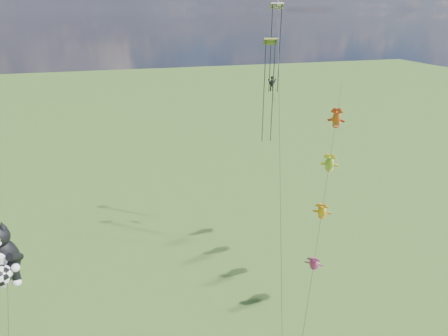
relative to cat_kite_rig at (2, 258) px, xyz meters
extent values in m
cylinder|color=black|center=(-0.24, -1.33, -4.79)|extent=(0.52, 2.69, 5.82)
ellipsoid|color=black|center=(0.00, 0.30, -0.28)|extent=(2.48, 2.14, 3.21)
cone|color=black|center=(0.50, 0.20, 2.49)|extent=(0.65, 0.65, 0.60)
ellipsoid|color=white|center=(0.00, -0.45, 0.03)|extent=(1.05, 0.54, 1.33)
sphere|color=white|center=(0.96, -0.76, -0.53)|extent=(0.60, 0.60, 0.60)
sphere|color=white|center=(-0.50, 0.15, -2.44)|extent=(0.64, 0.64, 0.64)
sphere|color=white|center=(0.50, 0.15, -2.44)|extent=(0.64, 0.64, 0.64)
sphere|color=white|center=(0.00, -1.06, -0.78)|extent=(1.57, 1.57, 1.57)
cylinder|color=black|center=(25.24, -0.45, 1.09)|extent=(9.15, 12.96, 17.58)
ellipsoid|color=#D83379|center=(23.24, -3.29, -2.77)|extent=(1.77, 2.08, 2.13)
ellipsoid|color=yellow|center=(24.94, -0.88, 0.51)|extent=(1.77, 2.08, 2.13)
ellipsoid|color=green|center=(26.64, 1.54, 3.78)|extent=(1.77, 2.08, 2.13)
ellipsoid|color=orange|center=(28.34, 3.95, 7.06)|extent=(1.77, 2.08, 2.13)
cylinder|color=black|center=(21.34, 0.41, 5.06)|extent=(5.04, 16.35, 25.52)
cube|color=green|center=(22.24, 5.84, 13.85)|extent=(1.27, 0.95, 0.59)
cylinder|color=black|center=(21.83, 5.84, 9.29)|extent=(0.08, 0.08, 9.12)
cylinder|color=black|center=(22.64, 5.84, 9.29)|extent=(0.08, 0.08, 9.12)
cube|color=#291FD4|center=(23.84, 8.57, 16.67)|extent=(1.30, 0.94, 0.55)
cylinder|color=black|center=(23.42, 8.57, 12.71)|extent=(0.08, 0.08, 7.94)
cylinder|color=black|center=(24.26, 8.57, 12.71)|extent=(0.08, 0.08, 7.94)
camera|label=1|loc=(9.47, -25.54, 16.33)|focal=30.00mm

